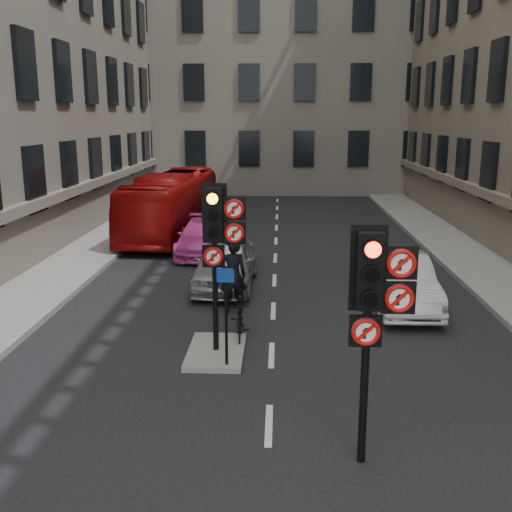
# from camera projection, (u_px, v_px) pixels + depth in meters

# --- Properties ---
(ground) EXTENTS (120.00, 120.00, 0.00)m
(ground) POSITION_uv_depth(u_px,v_px,m) (266.00, 500.00, 8.06)
(ground) COLOR black
(ground) RESTS_ON ground
(pavement_left) EXTENTS (3.00, 50.00, 0.16)m
(pavement_left) POSITION_uv_depth(u_px,v_px,m) (59.00, 268.00, 19.99)
(pavement_left) COLOR gray
(pavement_left) RESTS_ON ground
(pavement_right) EXTENTS (3.00, 50.00, 0.16)m
(pavement_right) POSITION_uv_depth(u_px,v_px,m) (496.00, 272.00, 19.42)
(pavement_right) COLOR gray
(pavement_right) RESTS_ON ground
(centre_island) EXTENTS (1.20, 2.00, 0.12)m
(centre_island) POSITION_uv_depth(u_px,v_px,m) (216.00, 352.00, 12.95)
(centre_island) COLOR gray
(centre_island) RESTS_ON ground
(building_far) EXTENTS (30.00, 14.00, 20.00)m
(building_far) POSITION_uv_depth(u_px,v_px,m) (279.00, 44.00, 42.71)
(building_far) COLOR slate
(building_far) RESTS_ON ground
(signal_near) EXTENTS (0.91, 0.40, 3.58)m
(signal_near) POSITION_uv_depth(u_px,v_px,m) (374.00, 296.00, 8.37)
(signal_near) COLOR black
(signal_near) RESTS_ON ground
(signal_far) EXTENTS (0.91, 0.40, 3.58)m
(signal_far) POSITION_uv_depth(u_px,v_px,m) (218.00, 232.00, 12.33)
(signal_far) COLOR black
(signal_far) RESTS_ON centre_island
(car_silver) EXTENTS (1.85, 4.32, 1.45)m
(car_silver) POSITION_uv_depth(u_px,v_px,m) (226.00, 263.00, 17.98)
(car_silver) COLOR #B3B4BB
(car_silver) RESTS_ON ground
(car_white) EXTENTS (1.51, 4.28, 1.41)m
(car_white) POSITION_uv_depth(u_px,v_px,m) (400.00, 281.00, 16.04)
(car_white) COLOR silver
(car_white) RESTS_ON ground
(car_pink) EXTENTS (1.83, 4.32, 1.24)m
(car_pink) POSITION_uv_depth(u_px,v_px,m) (203.00, 237.00, 22.23)
(car_pink) COLOR #DD41A6
(car_pink) RESTS_ON ground
(bus_red) EXTENTS (2.88, 9.63, 2.64)m
(bus_red) POSITION_uv_depth(u_px,v_px,m) (172.00, 204.00, 25.68)
(bus_red) COLOR maroon
(bus_red) RESTS_ON ground
(motorcycle) EXTENTS (0.52, 1.58, 0.94)m
(motorcycle) POSITION_uv_depth(u_px,v_px,m) (240.00, 319.00, 13.81)
(motorcycle) COLOR black
(motorcycle) RESTS_ON ground
(motorcyclist) EXTENTS (0.81, 0.63, 1.98)m
(motorcyclist) POSITION_uv_depth(u_px,v_px,m) (233.00, 276.00, 15.49)
(motorcyclist) COLOR black
(motorcyclist) RESTS_ON ground
(info_sign) EXTENTS (0.35, 0.12, 2.02)m
(info_sign) POSITION_uv_depth(u_px,v_px,m) (226.00, 303.00, 11.83)
(info_sign) COLOR black
(info_sign) RESTS_ON centre_island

